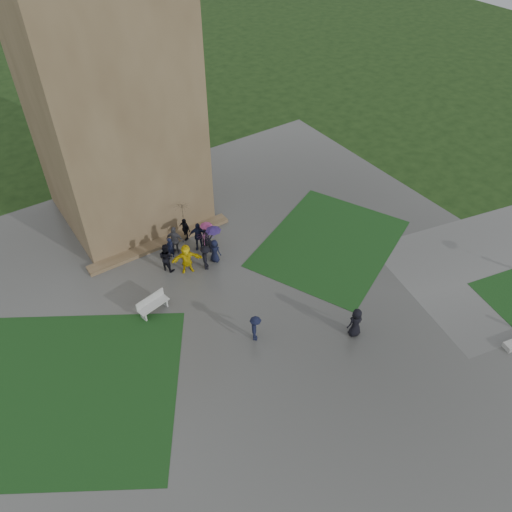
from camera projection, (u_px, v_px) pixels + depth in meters
ground at (261, 365)px, 23.46m from camera, size 120.00×120.00×0.00m
plaza at (238, 337)px, 24.70m from camera, size 34.00×34.00×0.02m
lawn_inset_left at (54, 391)px, 22.36m from camera, size 14.10×13.46×0.01m
lawn_inset_right at (330, 243)px, 30.11m from camera, size 11.12×10.15×0.01m
tower at (104, 73)px, 26.80m from camera, size 8.00×8.00×18.00m
tower_plinth at (161, 243)px, 29.95m from camera, size 9.00×0.80×0.22m
bench at (153, 304)px, 25.66m from camera, size 1.78×0.88×0.99m
visitor_cluster at (191, 242)px, 28.42m from camera, size 3.44×4.12×2.54m
pedestrian_mid at (255, 328)px, 24.13m from camera, size 0.95×1.10×1.52m
pedestrian_near at (356, 322)px, 24.29m from camera, size 0.87×0.63×1.70m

